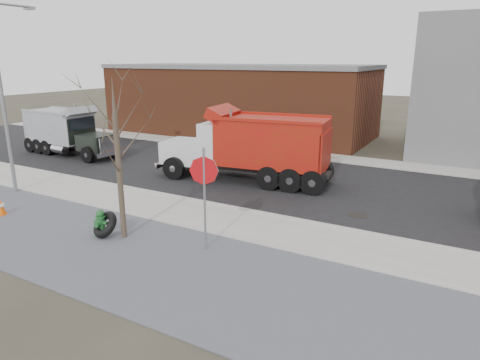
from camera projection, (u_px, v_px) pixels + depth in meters
The scene contains 15 objects.
ground at pixel (247, 229), 14.74m from camera, with size 120.00×120.00×0.00m, color #383328.
gravel_verge at pixel (187, 271), 11.81m from camera, with size 60.00×5.00×0.03m, color gray.
sidewalk at pixel (251, 226), 14.95m from camera, with size 60.00×2.50×0.06m, color #9E9B93.
curb at pixel (267, 214), 16.03m from camera, with size 60.00×0.15×0.11m, color #9E9B93.
road at pixel (311, 184), 20.02m from camera, with size 60.00×9.40×0.02m, color black.
far_sidewalk at pixel (346, 159), 24.80m from camera, with size 60.00×2.00×0.06m, color #9E9B93.
building_brick at pixel (238, 99), 32.98m from camera, with size 20.20×8.20×5.30m.
bare_tree at pixel (117, 139), 13.17m from camera, with size 3.20×3.20×5.20m.
street_light at pixel (5, 87), 17.83m from camera, with size 0.50×2.00×8.00m.
fire_hydrant at pixel (101, 224), 14.13m from camera, with size 0.52×0.50×0.91m.
truck_tire at pixel (105, 225), 14.04m from camera, with size 1.13×1.03×0.89m.
stop_sign at pixel (204, 183), 12.60m from camera, with size 0.83×0.33×3.21m.
traffic_cone_near at pixel (1, 207), 15.99m from camera, with size 0.34×0.34×0.65m.
dump_truck_red_b at pixel (251, 145), 20.03m from camera, with size 8.36×3.41×3.50m.
dump_truck_grey at pixel (67, 130), 25.83m from camera, with size 6.61×2.32×2.97m.
Camera 1 is at (6.49, -12.08, 5.68)m, focal length 32.00 mm.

